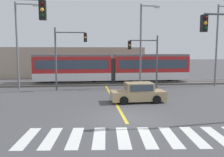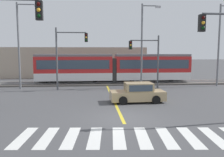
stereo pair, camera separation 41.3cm
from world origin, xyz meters
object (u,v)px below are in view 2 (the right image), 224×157
traffic_light_far_right (148,54)px  street_lamp_east (221,40)px  light_rail_tram (114,67)px  sedan_crossing (137,93)px  street_lamp_west (21,40)px  street_lamp_centre (143,41)px  traffic_light_far_left (67,50)px

traffic_light_far_right → street_lamp_east: size_ratio=0.61×
light_rail_tram → street_lamp_east: 12.61m
light_rail_tram → street_lamp_east: bearing=-13.8°
street_lamp_east → sedan_crossing: bearing=-144.7°
street_lamp_west → street_lamp_centre: size_ratio=0.99×
sedan_crossing → traffic_light_far_left: (-6.02, 6.54, 3.41)m
sedan_crossing → traffic_light_far_left: bearing=132.6°
street_lamp_west → street_lamp_east: bearing=0.6°
traffic_light_far_left → street_lamp_east: size_ratio=0.69×
traffic_light_far_left → sedan_crossing: bearing=-47.4°
street_lamp_east → street_lamp_west: bearing=-179.4°
light_rail_tram → street_lamp_west: bearing=-162.6°
sedan_crossing → traffic_light_far_right: 7.84m
street_lamp_centre → sedan_crossing: bearing=-105.4°
traffic_light_far_right → street_lamp_centre: (-0.33, 0.83, 1.42)m
sedan_crossing → street_lamp_centre: (2.11, 7.67, 4.38)m
traffic_light_far_right → street_lamp_east: (8.55, 0.95, 1.54)m
traffic_light_far_right → traffic_light_far_left: size_ratio=0.89×
traffic_light_far_left → street_lamp_centre: 8.27m
traffic_light_far_left → street_lamp_east: (17.01, 1.25, 1.09)m
street_lamp_west → street_lamp_centre: 12.95m
light_rail_tram → sedan_crossing: 10.82m
light_rail_tram → traffic_light_far_right: 5.33m
street_lamp_centre → light_rail_tram: bearing=134.5°
light_rail_tram → traffic_light_far_right: traffic_light_far_right is taller
light_rail_tram → street_lamp_centre: size_ratio=2.05×
street_lamp_west → light_rail_tram: bearing=17.4°
light_rail_tram → traffic_light_far_left: 6.94m
traffic_light_far_right → traffic_light_far_left: traffic_light_far_left is taller
traffic_light_far_right → street_lamp_centre: street_lamp_centre is taller
sedan_crossing → traffic_light_far_right: traffic_light_far_right is taller
traffic_light_far_right → traffic_light_far_left: bearing=-178.0°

